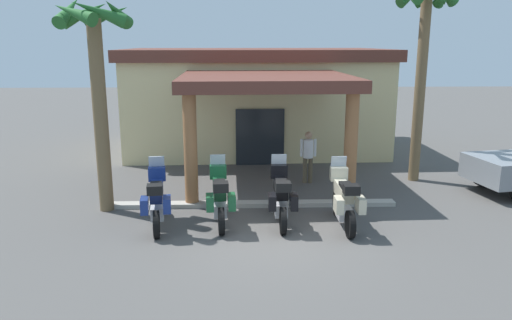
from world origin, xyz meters
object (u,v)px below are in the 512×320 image
object	(u,v)px
motel_building	(255,98)
motorcycle_cream	(344,200)
motorcycle_blue	(157,200)
pedestrian	(308,153)
motorcycle_green	(220,197)
palm_tree_near_portico	(425,35)
motorcycle_black	(281,196)
palm_tree_roadside	(96,58)

from	to	relation	value
motel_building	motorcycle_cream	distance (m)	9.69
motorcycle_blue	pedestrian	bearing A→B (deg)	-55.57
motorcycle_green	motorcycle_blue	bearing A→B (deg)	91.12
motorcycle_green	pedestrian	distance (m)	4.56
motorcycle_cream	motorcycle_blue	bearing A→B (deg)	88.18
motorcycle_blue	palm_tree_near_portico	size ratio (longest dim) A/B	0.34
motorcycle_green	palm_tree_near_portico	bearing A→B (deg)	-63.53
motorcycle_blue	motorcycle_black	size ratio (longest dim) A/B	1.00
palm_tree_near_portico	palm_tree_roadside	xyz separation A→B (m)	(-9.47, -2.72, -0.61)
motorcycle_cream	palm_tree_near_portico	xyz separation A→B (m)	(3.22, 4.17, 3.99)
palm_tree_near_portico	motel_building	bearing A→B (deg)	134.55
motorcycle_cream	palm_tree_near_portico	size ratio (longest dim) A/B	0.34
motorcycle_black	pedestrian	xyz separation A→B (m)	(1.17, 3.66, 0.28)
motorcycle_black	motorcycle_cream	world-z (taller)	same
motel_building	motorcycle_black	bearing A→B (deg)	-89.26
motorcycle_green	motorcycle_cream	world-z (taller)	same
motorcycle_black	pedestrian	size ratio (longest dim) A/B	1.30
motel_building	motorcycle_cream	size ratio (longest dim) A/B	5.30
motorcycle_blue	motorcycle_cream	distance (m)	4.64
motorcycle_black	palm_tree_near_portico	xyz separation A→B (m)	(4.77, 3.87, 3.99)
motorcycle_blue	motorcycle_green	xyz separation A→B (m)	(1.55, 0.17, 0.00)
motorcycle_cream	palm_tree_roadside	distance (m)	7.25
motel_building	palm_tree_near_portico	bearing A→B (deg)	-47.06
palm_tree_roadside	motorcycle_blue	bearing A→B (deg)	-38.97
pedestrian	palm_tree_near_portico	world-z (taller)	palm_tree_near_portico
motorcycle_green	pedestrian	size ratio (longest dim) A/B	1.30
motel_building	palm_tree_roadside	size ratio (longest dim) A/B	2.04
motorcycle_black	pedestrian	bearing A→B (deg)	-17.44
palm_tree_near_portico	motorcycle_green	bearing A→B (deg)	-148.52
motorcycle_cream	motel_building	bearing A→B (deg)	11.42
palm_tree_roadside	motorcycle_black	bearing A→B (deg)	-13.75
motorcycle_blue	palm_tree_near_portico	world-z (taller)	palm_tree_near_portico
motorcycle_blue	palm_tree_roadside	xyz separation A→B (m)	(-1.62, 1.31, 3.38)
palm_tree_near_portico	palm_tree_roadside	bearing A→B (deg)	-163.97
palm_tree_near_portico	motorcycle_black	bearing A→B (deg)	-140.90
motorcycle_black	palm_tree_near_portico	world-z (taller)	palm_tree_near_portico
motel_building	palm_tree_roadside	world-z (taller)	palm_tree_roadside
motorcycle_blue	motorcycle_cream	xyz separation A→B (m)	(4.64, -0.14, 0.00)
motel_building	pedestrian	size ratio (longest dim) A/B	6.91
motorcycle_blue	motorcycle_black	distance (m)	3.09
motel_building	motorcycle_black	distance (m)	9.22
palm_tree_near_portico	pedestrian	bearing A→B (deg)	-176.62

